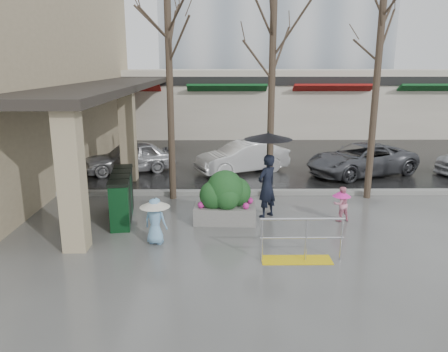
{
  "coord_description": "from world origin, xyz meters",
  "views": [
    {
      "loc": [
        -0.46,
        -10.35,
        4.35
      ],
      "look_at": [
        -0.32,
        1.5,
        1.3
      ],
      "focal_mm": 35.0,
      "sensor_mm": 36.0,
      "label": 1
    }
  ],
  "objects_px": {
    "tree_west": "(168,39)",
    "tree_midwest": "(273,34)",
    "car_c": "(361,159)",
    "news_boxes": "(122,196)",
    "child_pink": "(341,202)",
    "woman": "(267,167)",
    "car_a": "(130,157)",
    "car_b": "(242,157)",
    "handrail": "(300,245)",
    "child_blue": "(155,216)",
    "planter": "(225,198)",
    "tree_mideast": "(380,47)"
  },
  "relations": [
    {
      "from": "tree_midwest",
      "to": "news_boxes",
      "type": "height_order",
      "value": "tree_midwest"
    },
    {
      "from": "car_a",
      "to": "tree_west",
      "type": "bearing_deg",
      "value": 10.03
    },
    {
      "from": "child_pink",
      "to": "car_a",
      "type": "relative_size",
      "value": 0.27
    },
    {
      "from": "handrail",
      "to": "child_blue",
      "type": "xyz_separation_m",
      "value": [
        -3.4,
        1.02,
        0.34
      ]
    },
    {
      "from": "car_b",
      "to": "car_a",
      "type": "bearing_deg",
      "value": -115.03
    },
    {
      "from": "news_boxes",
      "to": "car_c",
      "type": "bearing_deg",
      "value": 22.65
    },
    {
      "from": "car_a",
      "to": "woman",
      "type": "bearing_deg",
      "value": 22.26
    },
    {
      "from": "news_boxes",
      "to": "car_b",
      "type": "height_order",
      "value": "news_boxes"
    },
    {
      "from": "woman",
      "to": "child_blue",
      "type": "relative_size",
      "value": 2.14
    },
    {
      "from": "child_blue",
      "to": "car_b",
      "type": "bearing_deg",
      "value": -90.93
    },
    {
      "from": "planter",
      "to": "car_a",
      "type": "relative_size",
      "value": 0.48
    },
    {
      "from": "child_pink",
      "to": "woman",
      "type": "bearing_deg",
      "value": -26.84
    },
    {
      "from": "tree_mideast",
      "to": "planter",
      "type": "distance_m",
      "value": 6.72
    },
    {
      "from": "tree_mideast",
      "to": "car_a",
      "type": "relative_size",
      "value": 1.76
    },
    {
      "from": "tree_midwest",
      "to": "car_c",
      "type": "distance_m",
      "value": 6.9
    },
    {
      "from": "planter",
      "to": "woman",
      "type": "bearing_deg",
      "value": 19.16
    },
    {
      "from": "car_c",
      "to": "news_boxes",
      "type": "bearing_deg",
      "value": -81.34
    },
    {
      "from": "news_boxes",
      "to": "car_a",
      "type": "xyz_separation_m",
      "value": [
        -0.89,
        5.6,
        -0.04
      ]
    },
    {
      "from": "car_a",
      "to": "car_b",
      "type": "height_order",
      "value": "same"
    },
    {
      "from": "tree_midwest",
      "to": "woman",
      "type": "relative_size",
      "value": 2.77
    },
    {
      "from": "tree_mideast",
      "to": "child_blue",
      "type": "relative_size",
      "value": 5.5
    },
    {
      "from": "child_blue",
      "to": "news_boxes",
      "type": "distance_m",
      "value": 2.22
    },
    {
      "from": "car_b",
      "to": "planter",
      "type": "bearing_deg",
      "value": -32.12
    },
    {
      "from": "woman",
      "to": "car_c",
      "type": "xyz_separation_m",
      "value": [
        4.35,
        4.99,
        -0.85
      ]
    },
    {
      "from": "tree_midwest",
      "to": "planter",
      "type": "bearing_deg",
      "value": -123.4
    },
    {
      "from": "child_blue",
      "to": "car_c",
      "type": "height_order",
      "value": "car_c"
    },
    {
      "from": "planter",
      "to": "car_c",
      "type": "bearing_deg",
      "value": 44.23
    },
    {
      "from": "handrail",
      "to": "car_b",
      "type": "height_order",
      "value": "car_b"
    },
    {
      "from": "car_b",
      "to": "news_boxes",
      "type": "bearing_deg",
      "value": -58.59
    },
    {
      "from": "tree_west",
      "to": "car_b",
      "type": "distance_m",
      "value": 6.27
    },
    {
      "from": "tree_midwest",
      "to": "car_a",
      "type": "xyz_separation_m",
      "value": [
        -5.35,
        3.68,
        -4.6
      ]
    },
    {
      "from": "tree_midwest",
      "to": "car_a",
      "type": "distance_m",
      "value": 7.96
    },
    {
      "from": "news_boxes",
      "to": "tree_mideast",
      "type": "bearing_deg",
      "value": 5.82
    },
    {
      "from": "child_pink",
      "to": "car_b",
      "type": "height_order",
      "value": "car_b"
    },
    {
      "from": "woman",
      "to": "planter",
      "type": "height_order",
      "value": "woman"
    },
    {
      "from": "tree_midwest",
      "to": "car_a",
      "type": "bearing_deg",
      "value": 145.52
    },
    {
      "from": "tree_mideast",
      "to": "news_boxes",
      "type": "xyz_separation_m",
      "value": [
        -7.76,
        -1.92,
        -4.19
      ]
    },
    {
      "from": "handrail",
      "to": "tree_midwest",
      "type": "xyz_separation_m",
      "value": [
        -0.16,
        4.8,
        4.86
      ]
    },
    {
      "from": "car_a",
      "to": "car_b",
      "type": "bearing_deg",
      "value": 69.08
    },
    {
      "from": "planter",
      "to": "car_a",
      "type": "distance_m",
      "value": 7.08
    },
    {
      "from": "tree_west",
      "to": "tree_midwest",
      "type": "height_order",
      "value": "tree_midwest"
    },
    {
      "from": "car_c",
      "to": "tree_mideast",
      "type": "bearing_deg",
      "value": -35.71
    },
    {
      "from": "car_a",
      "to": "car_c",
      "type": "distance_m",
      "value": 9.43
    },
    {
      "from": "handrail",
      "to": "child_blue",
      "type": "distance_m",
      "value": 3.57
    },
    {
      "from": "tree_west",
      "to": "handrail",
      "type": "bearing_deg",
      "value": -55.01
    },
    {
      "from": "tree_midwest",
      "to": "car_a",
      "type": "height_order",
      "value": "tree_midwest"
    },
    {
      "from": "tree_west",
      "to": "child_blue",
      "type": "distance_m",
      "value": 5.77
    },
    {
      "from": "woman",
      "to": "car_c",
      "type": "height_order",
      "value": "woman"
    },
    {
      "from": "child_pink",
      "to": "planter",
      "type": "xyz_separation_m",
      "value": [
        -3.29,
        -0.05,
        0.15
      ]
    },
    {
      "from": "woman",
      "to": "child_pink",
      "type": "height_order",
      "value": "woman"
    }
  ]
}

